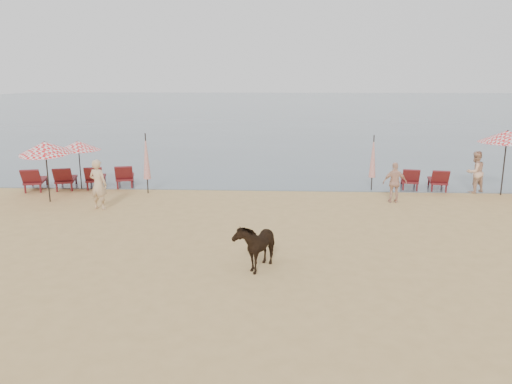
% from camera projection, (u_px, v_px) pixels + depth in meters
% --- Properties ---
extents(ground, '(120.00, 120.00, 0.00)m').
position_uv_depth(ground, '(245.00, 287.00, 11.53)').
color(ground, tan).
rests_on(ground, ground).
extents(sea, '(160.00, 140.00, 0.06)m').
position_uv_depth(sea, '(277.00, 104.00, 89.40)').
color(sea, '#51606B').
rests_on(sea, ground).
extents(lounger_cluster_left, '(4.80, 2.98, 0.71)m').
position_uv_depth(lounger_cluster_left, '(80.00, 178.00, 21.58)').
color(lounger_cluster_left, maroon).
rests_on(lounger_cluster_left, ground).
extents(lounger_cluster_right, '(2.14, 2.08, 0.67)m').
position_uv_depth(lounger_cluster_right, '(424.00, 179.00, 21.39)').
color(lounger_cluster_right, maroon).
rests_on(lounger_cluster_right, ground).
extents(umbrella_open_left_a, '(1.84, 1.84, 2.10)m').
position_uv_depth(umbrella_open_left_a, '(78.00, 146.00, 21.25)').
color(umbrella_open_left_a, black).
rests_on(umbrella_open_left_a, ground).
extents(umbrella_open_left_b, '(1.92, 1.96, 2.45)m').
position_uv_depth(umbrella_open_left_b, '(45.00, 148.00, 18.92)').
color(umbrella_open_left_b, black).
rests_on(umbrella_open_left_b, ground).
extents(umbrella_open_right, '(2.19, 2.19, 2.67)m').
position_uv_depth(umbrella_open_right, '(507.00, 137.00, 20.00)').
color(umbrella_open_right, black).
rests_on(umbrella_open_right, ground).
extents(umbrella_closed_left, '(0.31, 0.31, 2.51)m').
position_uv_depth(umbrella_closed_left, '(146.00, 157.00, 20.50)').
color(umbrella_closed_left, black).
rests_on(umbrella_closed_left, ground).
extents(umbrella_closed_right, '(0.29, 0.29, 2.38)m').
position_uv_depth(umbrella_closed_right, '(373.00, 157.00, 21.01)').
color(umbrella_closed_right, black).
rests_on(umbrella_closed_right, ground).
extents(cow, '(1.17, 1.60, 1.23)m').
position_uv_depth(cow, '(256.00, 244.00, 12.60)').
color(cow, black).
rests_on(cow, ground).
extents(beachgoer_left, '(0.77, 0.61, 1.85)m').
position_uv_depth(beachgoer_left, '(98.00, 184.00, 18.14)').
color(beachgoer_left, tan).
rests_on(beachgoer_left, ground).
extents(beachgoer_right_a, '(1.04, 0.94, 1.75)m').
position_uv_depth(beachgoer_right_a, '(475.00, 172.00, 20.78)').
color(beachgoer_right_a, '#DCAB89').
rests_on(beachgoer_right_a, ground).
extents(beachgoer_right_b, '(0.93, 0.41, 1.56)m').
position_uv_depth(beachgoer_right_b, '(395.00, 183.00, 19.14)').
color(beachgoer_right_b, '#DAA488').
rests_on(beachgoer_right_b, ground).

